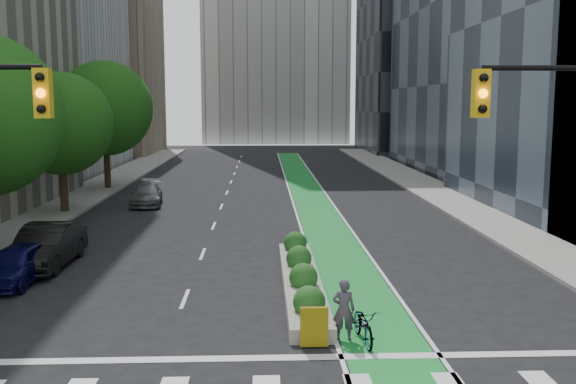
{
  "coord_description": "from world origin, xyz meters",
  "views": [
    {
      "loc": [
        -0.06,
        -13.43,
        6.03
      ],
      "look_at": [
        0.82,
        8.51,
        3.0
      ],
      "focal_mm": 40.0,
      "sensor_mm": 36.0,
      "label": 1
    }
  ],
  "objects": [
    {
      "name": "ground",
      "position": [
        0.0,
        0.0,
        0.0
      ],
      "size": [
        160.0,
        160.0,
        0.0
      ],
      "primitive_type": "plane",
      "color": "black",
      "rests_on": "ground"
    },
    {
      "name": "sidewalk_left",
      "position": [
        -11.8,
        25.0,
        0.07
      ],
      "size": [
        3.6,
        90.0,
        0.15
      ],
      "primitive_type": "cube",
      "color": "gray",
      "rests_on": "ground"
    },
    {
      "name": "sidewalk_right",
      "position": [
        11.8,
        25.0,
        0.07
      ],
      "size": [
        3.6,
        90.0,
        0.15
      ],
      "primitive_type": "cube",
      "color": "gray",
      "rests_on": "ground"
    },
    {
      "name": "bike_lane_paint",
      "position": [
        3.0,
        30.0,
        0.01
      ],
      "size": [
        2.2,
        70.0,
        0.01
      ],
      "primitive_type": "cube",
      "color": "#188531",
      "rests_on": "ground"
    },
    {
      "name": "building_tan_far",
      "position": [
        -20.0,
        66.0,
        13.0
      ],
      "size": [
        14.0,
        16.0,
        26.0
      ],
      "primitive_type": "cube",
      "color": "tan",
      "rests_on": "ground"
    },
    {
      "name": "building_dark_end",
      "position": [
        20.0,
        68.0,
        14.0
      ],
      "size": [
        14.0,
        18.0,
        28.0
      ],
      "primitive_type": "cube",
      "color": "black",
      "rests_on": "ground"
    },
    {
      "name": "tree_midfar",
      "position": [
        -11.0,
        22.0,
        4.95
      ],
      "size": [
        5.6,
        5.6,
        7.76
      ],
      "color": "black",
      "rests_on": "ground"
    },
    {
      "name": "tree_far",
      "position": [
        -11.0,
        32.0,
        5.69
      ],
      "size": [
        6.6,
        6.6,
        9.0
      ],
      "color": "black",
      "rests_on": "ground"
    },
    {
      "name": "median_planter",
      "position": [
        1.2,
        7.04,
        0.37
      ],
      "size": [
        1.2,
        10.26,
        1.1
      ],
      "color": "gray",
      "rests_on": "ground"
    },
    {
      "name": "bicycle",
      "position": [
        2.49,
        2.15,
        0.47
      ],
      "size": [
        0.79,
        1.84,
        0.94
      ],
      "primitive_type": "imported",
      "rotation": [
        0.0,
        0.0,
        0.09
      ],
      "color": "gray",
      "rests_on": "ground"
    },
    {
      "name": "cyclist",
      "position": [
        2.0,
        2.34,
        0.8
      ],
      "size": [
        0.64,
        0.47,
        1.6
      ],
      "primitive_type": "imported",
      "rotation": [
        0.0,
        0.0,
        2.99
      ],
      "color": "#3F3843",
      "rests_on": "ground"
    },
    {
      "name": "parked_car_left_near",
      "position": [
        -8.37,
        8.02,
        0.66
      ],
      "size": [
        1.81,
        3.98,
        1.32
      ],
      "primitive_type": "imported",
      "rotation": [
        0.0,
        0.0,
        -0.06
      ],
      "color": "#0B0B43",
      "rests_on": "ground"
    },
    {
      "name": "parked_car_left_mid",
      "position": [
        -8.09,
        10.19,
        0.79
      ],
      "size": [
        1.78,
        4.85,
        1.59
      ],
      "primitive_type": "imported",
      "rotation": [
        0.0,
        0.0,
        -0.02
      ],
      "color": "black",
      "rests_on": "ground"
    },
    {
      "name": "parked_car_left_far",
      "position": [
        -7.0,
        24.77,
        0.63
      ],
      "size": [
        2.2,
        4.5,
        1.26
      ],
      "primitive_type": "imported",
      "rotation": [
        0.0,
        0.0,
        0.1
      ],
      "color": "#55585A",
      "rests_on": "ground"
    }
  ]
}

